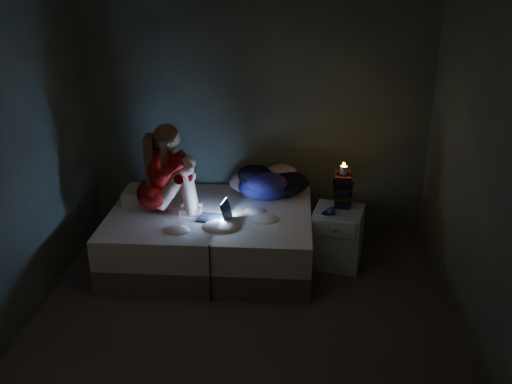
# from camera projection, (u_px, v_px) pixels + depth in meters

# --- Properties ---
(floor) EXTENTS (3.60, 3.80, 0.02)m
(floor) POSITION_uv_depth(u_px,v_px,m) (242.00, 327.00, 4.80)
(floor) COLOR #352E2B
(floor) RESTS_ON ground
(wall_back) EXTENTS (3.60, 0.02, 2.60)m
(wall_back) POSITION_uv_depth(u_px,v_px,m) (257.00, 116.00, 6.08)
(wall_back) COLOR #353633
(wall_back) RESTS_ON ground
(wall_front) EXTENTS (3.60, 0.02, 2.60)m
(wall_front) POSITION_uv_depth(u_px,v_px,m) (199.00, 333.00, 2.55)
(wall_front) COLOR #353633
(wall_front) RESTS_ON ground
(wall_left) EXTENTS (0.02, 3.80, 2.60)m
(wall_left) POSITION_uv_depth(u_px,v_px,m) (6.00, 174.00, 4.43)
(wall_left) COLOR #353633
(wall_left) RESTS_ON ground
(wall_right) EXTENTS (0.02, 3.80, 2.60)m
(wall_right) POSITION_uv_depth(u_px,v_px,m) (487.00, 186.00, 4.20)
(wall_right) COLOR #353633
(wall_right) RESTS_ON ground
(bed) EXTENTS (1.97, 1.47, 0.54)m
(bed) POSITION_uv_depth(u_px,v_px,m) (211.00, 236.00, 5.74)
(bed) COLOR #B5AFA1
(bed) RESTS_ON ground
(pillow) EXTENTS (0.47, 0.33, 0.14)m
(pillow) POSITION_uv_depth(u_px,v_px,m) (148.00, 196.00, 5.84)
(pillow) COLOR white
(pillow) RESTS_ON bed
(woman) EXTENTS (0.58, 0.40, 0.89)m
(woman) POSITION_uv_depth(u_px,v_px,m) (154.00, 169.00, 5.47)
(woman) COLOR #8C0003
(woman) RESTS_ON bed
(laptop) EXTENTS (0.34, 0.27, 0.21)m
(laptop) POSITION_uv_depth(u_px,v_px,m) (213.00, 209.00, 5.43)
(laptop) COLOR black
(laptop) RESTS_ON bed
(clothes_pile) EXTENTS (0.65, 0.54, 0.36)m
(clothes_pile) POSITION_uv_depth(u_px,v_px,m) (265.00, 180.00, 5.94)
(clothes_pile) COLOR #16194E
(clothes_pile) RESTS_ON bed
(nightstand) EXTENTS (0.53, 0.49, 0.60)m
(nightstand) POSITION_uv_depth(u_px,v_px,m) (338.00, 237.00, 5.66)
(nightstand) COLOR white
(nightstand) RESTS_ON ground
(book_stack) EXTENTS (0.19, 0.25, 0.32)m
(book_stack) POSITION_uv_depth(u_px,v_px,m) (342.00, 190.00, 5.56)
(book_stack) COLOR black
(book_stack) RESTS_ON nightstand
(candle) EXTENTS (0.07, 0.07, 0.08)m
(candle) POSITION_uv_depth(u_px,v_px,m) (344.00, 171.00, 5.48)
(candle) COLOR beige
(candle) RESTS_ON book_stack
(phone) EXTENTS (0.11, 0.16, 0.01)m
(phone) POSITION_uv_depth(u_px,v_px,m) (330.00, 213.00, 5.44)
(phone) COLOR black
(phone) RESTS_ON nightstand
(blue_orb) EXTENTS (0.08, 0.08, 0.08)m
(blue_orb) POSITION_uv_depth(u_px,v_px,m) (335.00, 212.00, 5.39)
(blue_orb) COLOR navy
(blue_orb) RESTS_ON nightstand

